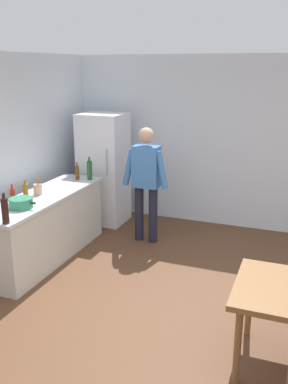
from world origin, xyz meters
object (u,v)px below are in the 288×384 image
object	(u,v)px
bottle_oil_amber	(26,192)
bottle_beer_brown	(77,173)
person	(146,178)
bottle_wine_green	(90,170)
bottle_wine_dark	(5,211)
bottle_sauce_red	(13,196)
refrigerator	(104,169)
cooking_pot	(21,203)
utensil_jar	(38,189)

from	to	relation	value
bottle_oil_amber	bottle_beer_brown	xyz separation A→B (m)	(0.07, 1.15, -0.01)
bottle_oil_amber	person	bearing A→B (deg)	50.83
bottle_oil_amber	bottle_wine_green	xyz separation A→B (m)	(0.24, 1.22, 0.03)
bottle_beer_brown	bottle_wine_dark	bearing A→B (deg)	-84.03
bottle_wine_green	bottle_sauce_red	bearing A→B (deg)	-104.61
bottle_wine_green	bottle_oil_amber	bearing A→B (deg)	-101.35
refrigerator	bottle_sauce_red	world-z (taller)	refrigerator
refrigerator	cooking_pot	xyz separation A→B (m)	(-0.04, -2.13, 0.06)
utensil_jar	bottle_beer_brown	size ratio (longest dim) A/B	1.23
bottle_oil_amber	bottle_wine_dark	bearing A→B (deg)	-69.68
refrigerator	utensil_jar	distance (m)	1.61
bottle_sauce_red	bottle_oil_amber	bearing A→B (deg)	49.50
utensil_jar	bottle_wine_dark	xyz separation A→B (m)	(0.30, -1.02, 0.07)
person	cooking_pot	xyz separation A→B (m)	(-0.99, -1.58, -0.02)
person	cooking_pot	size ratio (longest dim) A/B	4.25
bottle_oil_amber	refrigerator	bearing A→B (deg)	85.71
refrigerator	cooking_pot	distance (m)	2.13
person	bottle_wine_green	distance (m)	0.86
bottle_beer_brown	bottle_sauce_red	size ratio (longest dim) A/B	1.08
person	bottle_sauce_red	distance (m)	1.89
refrigerator	bottle_beer_brown	world-z (taller)	refrigerator
refrigerator	bottle_wine_green	world-z (taller)	refrigerator
bottle_beer_brown	person	bearing A→B (deg)	10.68
person	bottle_wine_green	bearing A→B (deg)	-171.71
refrigerator	bottle_oil_amber	size ratio (longest dim) A/B	6.43
bottle_sauce_red	bottle_wine_green	bearing A→B (deg)	75.39
person	bottle_sauce_red	bearing A→B (deg)	-129.28
cooking_pot	bottle_wine_green	distance (m)	1.46
bottle_oil_amber	bottle_sauce_red	size ratio (longest dim) A/B	1.17
person	bottle_oil_amber	size ratio (longest dim) A/B	6.07
bottle_wine_dark	cooking_pot	bearing A→B (deg)	108.97
utensil_jar	bottle_wine_green	distance (m)	0.97
utensil_jar	bottle_sauce_red	world-z (taller)	utensil_jar
bottle_sauce_red	bottle_wine_green	xyz separation A→B (m)	(0.35, 1.34, 0.05)
utensil_jar	bottle_beer_brown	xyz separation A→B (m)	(0.10, 0.86, 0.03)
bottle_oil_amber	cooking_pot	bearing A→B (deg)	-66.97
refrigerator	bottle_oil_amber	distance (m)	1.90
utensil_jar	bottle_wine_dark	bearing A→B (deg)	-73.72
refrigerator	utensil_jar	xyz separation A→B (m)	(-0.17, -1.60, 0.08)
person	bottle_beer_brown	size ratio (longest dim) A/B	6.54
refrigerator	cooking_pot	world-z (taller)	refrigerator
refrigerator	utensil_jar	world-z (taller)	refrigerator
bottle_wine_dark	bottle_beer_brown	world-z (taller)	bottle_wine_dark
cooking_pot	utensil_jar	world-z (taller)	utensil_jar
bottle_wine_green	cooking_pot	bearing A→B (deg)	-95.64
utensil_jar	bottle_wine_green	world-z (taller)	bottle_wine_green
refrigerator	bottle_oil_amber	world-z (taller)	refrigerator
bottle_sauce_red	refrigerator	bearing A→B (deg)	83.02
cooking_pot	bottle_oil_amber	bearing A→B (deg)	113.03
refrigerator	bottle_wine_dark	size ratio (longest dim) A/B	5.29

